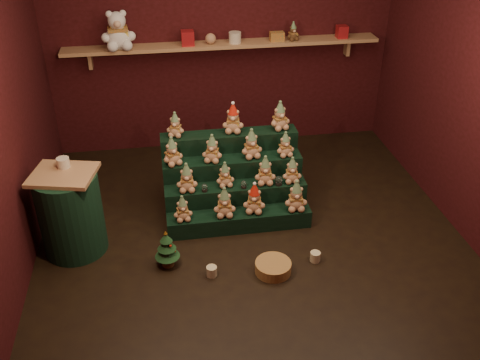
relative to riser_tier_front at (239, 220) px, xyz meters
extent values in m
plane|color=black|center=(0.10, -0.13, -0.09)|extent=(4.00, 4.00, 0.00)
cube|color=black|center=(0.10, 1.92, 1.31)|extent=(4.00, 0.10, 2.80)
cube|color=black|center=(0.10, -2.18, 1.31)|extent=(4.00, 0.10, 2.80)
cube|color=#A47952|center=(0.10, 1.74, 1.21)|extent=(3.60, 0.26, 0.04)
cube|color=#A47952|center=(-1.40, 1.81, 1.09)|extent=(0.04, 0.12, 0.20)
cube|color=#A47952|center=(1.60, 1.81, 1.09)|extent=(0.04, 0.12, 0.20)
cube|color=black|center=(0.00, 0.00, 0.00)|extent=(1.40, 0.22, 0.18)
cube|color=black|center=(0.00, 0.22, 0.09)|extent=(1.40, 0.22, 0.36)
cube|color=black|center=(0.00, 0.44, 0.18)|extent=(1.40, 0.22, 0.54)
cube|color=black|center=(0.00, 0.66, 0.27)|extent=(1.40, 0.22, 0.72)
cylinder|color=black|center=(-0.31, 0.16, 0.28)|extent=(0.06, 0.06, 0.02)
sphere|color=white|center=(-0.31, 0.16, 0.32)|extent=(0.06, 0.06, 0.06)
cylinder|color=black|center=(0.07, 0.16, 0.28)|extent=(0.06, 0.06, 0.02)
sphere|color=white|center=(0.07, 0.16, 0.32)|extent=(0.06, 0.06, 0.06)
cylinder|color=black|center=(0.42, 0.16, 0.28)|extent=(0.07, 0.07, 0.03)
sphere|color=white|center=(0.42, 0.16, 0.33)|extent=(0.07, 0.07, 0.07)
cube|color=#A47952|center=(-1.54, -0.07, 0.71)|extent=(0.62, 0.55, 0.04)
cylinder|color=black|center=(-1.54, -0.07, 0.30)|extent=(0.57, 0.57, 0.78)
cylinder|color=beige|center=(-1.54, 0.03, 0.77)|extent=(0.11, 0.11, 0.09)
cylinder|color=#453018|center=(-0.72, -0.44, -0.06)|extent=(0.11, 0.11, 0.06)
cone|color=#133617|center=(-0.72, -0.44, 0.06)|extent=(0.22, 0.22, 0.11)
cone|color=#133617|center=(-0.72, -0.44, 0.14)|extent=(0.17, 0.17, 0.10)
cone|color=#133617|center=(-0.72, -0.44, 0.21)|extent=(0.11, 0.11, 0.08)
cone|color=#C38C22|center=(-0.72, -0.44, 0.27)|extent=(0.03, 0.03, 0.03)
cylinder|color=beige|center=(-0.35, -0.65, -0.04)|extent=(0.09, 0.09, 0.09)
cylinder|color=beige|center=(0.60, -0.60, -0.04)|extent=(0.09, 0.09, 0.09)
cylinder|color=#A27741|center=(0.19, -0.68, -0.04)|extent=(0.35, 0.35, 0.10)
cube|color=#AC1A1F|center=(-0.31, 1.72, 1.31)|extent=(0.14, 0.14, 0.16)
cylinder|color=beige|center=(0.23, 1.72, 1.29)|extent=(0.14, 0.14, 0.12)
cube|color=#AC1A1F|center=(1.48, 1.72, 1.30)|extent=(0.12, 0.12, 0.14)
sphere|color=tan|center=(-0.05, 1.72, 1.29)|extent=(0.12, 0.12, 0.12)
cube|color=#D05A1D|center=(0.71, 1.72, 1.28)|extent=(0.16, 0.10, 0.10)
camera|label=1|loc=(-0.67, -4.19, 3.04)|focal=40.00mm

